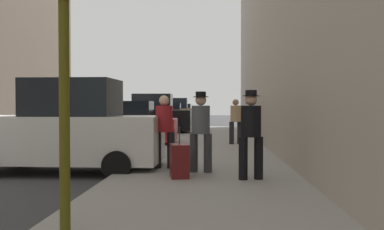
{
  "coord_description": "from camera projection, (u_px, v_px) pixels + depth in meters",
  "views": [
    {
      "loc": [
        6.2,
        -9.86,
        1.62
      ],
      "look_at": [
        5.48,
        3.72,
        1.32
      ],
      "focal_mm": 40.0,
      "sensor_mm": 36.0,
      "label": 1
    }
  ],
  "objects": [
    {
      "name": "parked_bronze_suv",
      "position": [
        173.0,
        112.0,
        36.6
      ],
      "size": [
        4.65,
        2.17,
        2.25
      ],
      "color": "brown",
      "rests_on": "ground_plane"
    },
    {
      "name": "parked_red_hatchback",
      "position": [
        124.0,
        125.0,
        16.64
      ],
      "size": [
        4.24,
        2.14,
        1.79
      ],
      "color": "#B2191E",
      "rests_on": "ground_plane"
    },
    {
      "name": "rolling_suitcase",
      "position": [
        179.0,
        161.0,
        8.75
      ],
      "size": [
        0.46,
        0.62,
        1.04
      ],
      "color": "#591414",
      "rests_on": "sidewalk"
    },
    {
      "name": "sidewalk",
      "position": [
        206.0,
        172.0,
        9.89
      ],
      "size": [
        4.0,
        40.0,
        0.15
      ],
      "primitive_type": "cube",
      "color": "gray",
      "rests_on": "ground_plane"
    },
    {
      "name": "parked_gray_coupe",
      "position": [
        180.0,
        113.0,
        43.65
      ],
      "size": [
        4.23,
        2.12,
        1.79
      ],
      "color": "slate",
      "rests_on": "ground_plane"
    },
    {
      "name": "pedestrian_in_tan_coat",
      "position": [
        236.0,
        119.0,
        16.32
      ],
      "size": [
        0.53,
        0.49,
        1.71
      ],
      "color": "black",
      "rests_on": "sidewalk"
    },
    {
      "name": "pedestrian_with_fedora",
      "position": [
        251.0,
        130.0,
        8.48
      ],
      "size": [
        0.53,
        0.48,
        1.78
      ],
      "color": "black",
      "rests_on": "sidewalk"
    },
    {
      "name": "fire_hydrant",
      "position": [
        160.0,
        140.0,
        13.77
      ],
      "size": [
        0.42,
        0.22,
        0.7
      ],
      "color": "red",
      "rests_on": "sidewalk"
    },
    {
      "name": "traffic_light",
      "position": [
        64.0,
        5.0,
        4.82
      ],
      "size": [
        0.32,
        0.32,
        3.6
      ],
      "color": "#514C0F",
      "rests_on": "sidewalk"
    },
    {
      "name": "parked_white_van",
      "position": [
        67.0,
        130.0,
        10.27
      ],
      "size": [
        4.63,
        2.13,
        2.25
      ],
      "color": "silver",
      "rests_on": "ground_plane"
    },
    {
      "name": "pedestrian_in_red_jacket",
      "position": [
        164.0,
        128.0,
        10.03
      ],
      "size": [
        0.51,
        0.41,
        1.71
      ],
      "color": "black",
      "rests_on": "sidewalk"
    },
    {
      "name": "parked_black_suv",
      "position": [
        150.0,
        116.0,
        23.44
      ],
      "size": [
        4.62,
        2.11,
        2.25
      ],
      "color": "black",
      "rests_on": "ground_plane"
    },
    {
      "name": "parked_blue_sedan",
      "position": [
        165.0,
        116.0,
        30.53
      ],
      "size": [
        4.25,
        2.16,
        1.79
      ],
      "color": "navy",
      "rests_on": "ground_plane"
    },
    {
      "name": "pedestrian_with_beanie",
      "position": [
        201.0,
        128.0,
        9.4
      ],
      "size": [
        0.53,
        0.48,
        1.78
      ],
      "color": "#333338",
      "rests_on": "sidewalk"
    }
  ]
}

